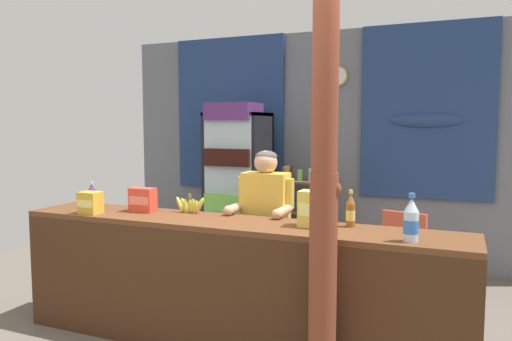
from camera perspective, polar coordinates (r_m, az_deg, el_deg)
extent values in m
plane|color=#665B51|center=(4.57, 1.57, -16.05)|extent=(7.85, 7.85, 0.00)
cube|color=slate|center=(6.04, 8.09, 2.74)|extent=(5.29, 0.12, 2.80)
cube|color=navy|center=(6.40, -3.14, 6.68)|extent=(1.51, 0.04, 1.96)
ellipsoid|color=navy|center=(6.38, -3.22, 5.81)|extent=(0.83, 0.10, 0.16)
cube|color=navy|center=(5.76, 19.39, 6.53)|extent=(1.44, 0.04, 1.96)
ellipsoid|color=navy|center=(5.74, 19.34, 5.56)|extent=(0.79, 0.10, 0.16)
cylinder|color=tan|center=(5.95, 9.58, 10.89)|extent=(0.24, 0.03, 0.24)
cylinder|color=white|center=(5.93, 9.54, 10.90)|extent=(0.21, 0.01, 0.21)
cube|color=beige|center=(6.36, -2.26, 4.76)|extent=(0.24, 0.02, 0.18)
cube|color=brown|center=(3.61, -3.13, -6.25)|extent=(3.43, 0.54, 0.04)
cube|color=#432715|center=(3.53, -4.92, -14.68)|extent=(3.43, 0.04, 0.92)
cube|color=#432715|center=(4.69, -22.11, -9.97)|extent=(0.08, 0.49, 0.92)
cube|color=#432715|center=(3.40, 24.31, -15.93)|extent=(0.08, 0.49, 0.92)
cylinder|color=brown|center=(3.03, 7.83, -13.44)|extent=(0.17, 0.17, 1.39)
cylinder|color=brown|center=(2.90, 8.19, 13.62)|extent=(0.15, 0.15, 1.39)
ellipsoid|color=brown|center=(2.87, 9.45, -2.19)|extent=(0.06, 0.05, 0.08)
cube|color=black|center=(6.07, -1.01, -1.85)|extent=(0.68, 0.04, 1.81)
cube|color=black|center=(5.96, -4.88, -2.00)|extent=(0.04, 0.59, 1.81)
cube|color=black|center=(5.69, 0.82, -2.33)|extent=(0.04, 0.59, 1.81)
cube|color=black|center=(5.77, -2.13, 6.60)|extent=(0.68, 0.59, 0.04)
cube|color=black|center=(5.99, -2.07, -10.40)|extent=(0.68, 0.59, 0.08)
cube|color=silver|center=(5.56, -3.32, -2.00)|extent=(0.62, 0.02, 1.65)
cylinder|color=#B7B7BC|center=(5.42, -0.82, -2.71)|extent=(0.02, 0.02, 0.40)
cube|color=silver|center=(5.85, -2.09, -4.45)|extent=(0.60, 0.51, 0.02)
cube|color=#75C64C|center=(5.73, -2.59, -3.55)|extent=(0.56, 0.47, 0.20)
cube|color=silver|center=(5.79, -2.11, 0.64)|extent=(0.60, 0.51, 0.02)
cube|color=black|center=(5.68, -2.61, 1.66)|extent=(0.56, 0.47, 0.20)
cube|color=silver|center=(5.77, -2.13, 5.80)|extent=(0.60, 0.51, 0.02)
cube|color=#56286B|center=(5.67, -2.63, 6.92)|extent=(0.56, 0.47, 0.20)
cube|color=brown|center=(5.85, 3.70, -5.27)|extent=(0.04, 0.28, 1.18)
cube|color=brown|center=(5.72, 7.88, -5.54)|extent=(0.04, 0.28, 1.18)
cube|color=brown|center=(5.72, 5.80, -1.33)|extent=(0.44, 0.28, 0.02)
cylinder|color=#75C64C|center=(5.73, 5.18, -0.53)|extent=(0.07, 0.07, 0.13)
cylinder|color=silver|center=(5.69, 6.45, -0.49)|extent=(0.05, 0.05, 0.15)
cube|color=brown|center=(5.77, 5.77, -4.83)|extent=(0.44, 0.28, 0.02)
cylinder|color=brown|center=(5.78, 5.15, -4.14)|extent=(0.06, 0.06, 0.11)
cylinder|color=black|center=(5.74, 6.41, -4.19)|extent=(0.06, 0.06, 0.11)
cube|color=brown|center=(5.84, 5.74, -8.26)|extent=(0.44, 0.28, 0.02)
cylinder|color=#75C64C|center=(5.85, 5.12, -7.60)|extent=(0.05, 0.05, 0.10)
cylinder|color=brown|center=(5.80, 6.37, -7.47)|extent=(0.06, 0.06, 0.15)
cube|color=#E5563D|center=(5.01, 17.77, -9.08)|extent=(0.54, 0.54, 0.04)
cube|color=#E5563D|center=(4.78, 16.99, -7.05)|extent=(0.41, 0.15, 0.40)
cylinder|color=#E5563D|center=(5.19, 20.46, -11.21)|extent=(0.04, 0.04, 0.44)
cylinder|color=#E5563D|center=(5.31, 16.48, -10.70)|extent=(0.04, 0.04, 0.44)
cylinder|color=#E5563D|center=(4.84, 19.03, -12.36)|extent=(0.04, 0.04, 0.44)
cylinder|color=#E5563D|center=(4.97, 14.81, -11.77)|extent=(0.04, 0.04, 0.44)
cube|color=#E5563D|center=(4.92, 20.01, -7.99)|extent=(0.14, 0.39, 0.03)
cube|color=#E5563D|center=(5.06, 15.67, -7.51)|extent=(0.14, 0.39, 0.03)
cylinder|color=#28282D|center=(4.15, 0.09, -12.55)|extent=(0.11, 0.11, 0.78)
cylinder|color=#28282D|center=(4.10, 2.19, -12.80)|extent=(0.11, 0.11, 0.78)
cube|color=gold|center=(3.97, 1.15, -3.85)|extent=(0.37, 0.20, 0.50)
sphere|color=tan|center=(3.93, 1.16, 0.98)|extent=(0.19, 0.19, 0.19)
ellipsoid|color=#4C4742|center=(3.94, 1.21, 1.61)|extent=(0.18, 0.18, 0.10)
cylinder|color=gold|center=(4.04, -1.52, -2.41)|extent=(0.08, 0.08, 0.24)
cylinder|color=tan|center=(3.92, -2.43, -4.42)|extent=(0.07, 0.26, 0.07)
sphere|color=tan|center=(3.81, -3.27, -4.72)|extent=(0.08, 0.08, 0.08)
cylinder|color=gold|center=(3.89, 3.92, -2.72)|extent=(0.08, 0.08, 0.24)
cylinder|color=tan|center=(3.77, 3.17, -4.82)|extent=(0.07, 0.26, 0.07)
sphere|color=tan|center=(3.65, 2.47, -5.16)|extent=(0.08, 0.08, 0.08)
cylinder|color=silver|center=(3.11, 17.75, -6.30)|extent=(0.09, 0.09, 0.18)
cone|color=silver|center=(3.08, 17.82, -3.86)|extent=(0.09, 0.09, 0.08)
cylinder|color=blue|center=(3.07, 17.85, -2.82)|extent=(0.04, 0.04, 0.03)
cylinder|color=blue|center=(3.11, 17.75, -6.30)|extent=(0.09, 0.09, 0.08)
cylinder|color=#56286B|center=(4.49, -18.71, -3.12)|extent=(0.07, 0.07, 0.13)
cone|color=#56286B|center=(4.48, -18.75, -1.92)|extent=(0.07, 0.07, 0.06)
cylinder|color=silver|center=(4.48, -18.76, -1.41)|extent=(0.03, 0.03, 0.02)
cylinder|color=purple|center=(4.49, -18.71, -3.12)|extent=(0.07, 0.07, 0.06)
cylinder|color=brown|center=(3.45, 11.04, -5.19)|extent=(0.06, 0.06, 0.16)
cone|color=brown|center=(3.43, 11.08, -3.28)|extent=(0.06, 0.06, 0.07)
cylinder|color=#E5CC4C|center=(3.42, 11.09, -2.46)|extent=(0.03, 0.03, 0.03)
cylinder|color=#E5D166|center=(3.45, 11.04, -5.19)|extent=(0.06, 0.06, 0.07)
cube|color=gold|center=(4.10, -18.89, -3.60)|extent=(0.17, 0.13, 0.17)
cube|color=#FFE26D|center=(4.06, -19.52, -3.73)|extent=(0.15, 0.00, 0.06)
cube|color=#E5422D|center=(4.07, -13.16, -3.38)|extent=(0.21, 0.11, 0.19)
cube|color=#FF826D|center=(4.02, -13.65, -3.49)|extent=(0.19, 0.00, 0.07)
cube|color=#EAD14C|center=(3.40, 7.12, -4.51)|extent=(0.24, 0.14, 0.25)
cube|color=#FFFF8C|center=(3.33, 6.78, -4.72)|extent=(0.21, 0.00, 0.09)
ellipsoid|color=#DBCC42|center=(4.00, -8.92, -3.97)|extent=(0.10, 0.04, 0.14)
ellipsoid|color=#DBCC42|center=(3.99, -8.47, -4.07)|extent=(0.07, 0.03, 0.13)
ellipsoid|color=#DBCC42|center=(3.96, -8.26, -4.19)|extent=(0.06, 0.04, 0.12)
ellipsoid|color=#DBCC42|center=(3.96, -7.77, -4.16)|extent=(0.04, 0.03, 0.12)
ellipsoid|color=#DBCC42|center=(3.94, -7.48, -4.18)|extent=(0.06, 0.04, 0.13)
ellipsoid|color=#DBCC42|center=(3.92, -7.13, -4.29)|extent=(0.07, 0.04, 0.12)
ellipsoid|color=#DBCC42|center=(3.92, -6.66, -4.11)|extent=(0.11, 0.05, 0.15)
cylinder|color=olive|center=(3.95, -7.81, -3.08)|extent=(0.02, 0.02, 0.05)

